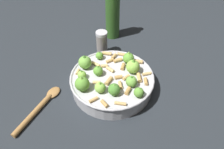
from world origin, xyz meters
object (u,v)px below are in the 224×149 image
object	(u,v)px
pepper_shaker	(101,43)
wooden_spoon	(41,106)
cooking_pan	(112,80)
olive_oil_bottle	(113,16)

from	to	relation	value
pepper_shaker	wooden_spoon	xyz separation A→B (m)	(-0.23, -0.23, -0.04)
pepper_shaker	wooden_spoon	size ratio (longest dim) A/B	0.56
cooking_pan	pepper_shaker	world-z (taller)	cooking_pan
wooden_spoon	pepper_shaker	bearing A→B (deg)	44.71
olive_oil_bottle	pepper_shaker	bearing A→B (deg)	-121.15
pepper_shaker	olive_oil_bottle	distance (m)	0.14
olive_oil_bottle	wooden_spoon	xyz separation A→B (m)	(-0.30, -0.34, -0.09)
pepper_shaker	wooden_spoon	distance (m)	0.32
olive_oil_bottle	wooden_spoon	world-z (taller)	olive_oil_bottle
wooden_spoon	cooking_pan	bearing A→B (deg)	9.13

